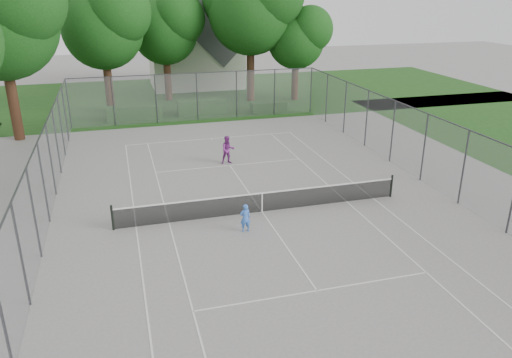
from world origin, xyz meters
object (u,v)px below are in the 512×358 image
object	(u,v)px
girl_player	(245,218)
woman_player	(228,150)
house	(195,41)
tennis_net	(262,201)

from	to	relation	value
girl_player	woman_player	distance (m)	8.49
girl_player	woman_player	world-z (taller)	woman_player
house	woman_player	size ratio (longest dim) A/B	6.74
woman_player	girl_player	bearing A→B (deg)	-99.34
house	girl_player	bearing A→B (deg)	-95.92
house	girl_player	xyz separation A→B (m)	(-3.35, -32.33, -3.73)
tennis_net	house	world-z (taller)	house
tennis_net	girl_player	xyz separation A→B (m)	(-1.19, -1.60, 0.09)
house	woman_player	world-z (taller)	house
house	tennis_net	bearing A→B (deg)	-94.03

